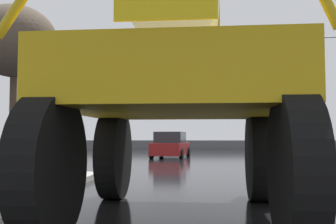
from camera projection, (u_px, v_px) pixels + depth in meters
ground_plane at (205, 164)px, 18.33m from camera, size 120.00×120.00×0.00m
median_island at (11, 197)px, 7.76m from camera, size 1.20×9.74×0.15m
oversize_sprayer at (179, 92)px, 6.36m from camera, size 4.00×5.16×4.14m
sedan_ahead at (171, 146)px, 24.03m from camera, size 2.27×4.28×1.52m
traffic_signal_near_left at (46, 95)px, 12.21m from camera, size 0.24×0.54×3.38m
traffic_signal_far_left at (119, 120)px, 30.89m from camera, size 0.24×0.55×3.45m
streetlight_far_left at (106, 86)px, 29.95m from camera, size 1.97×0.24×9.02m
streetlight_far_right at (322, 87)px, 27.35m from camera, size 2.34×0.24×8.09m
bare_tree_left at (14, 42)px, 19.11m from camera, size 3.97×3.97×7.38m
roadside_barrier at (200, 145)px, 38.57m from camera, size 28.96×0.24×0.90m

